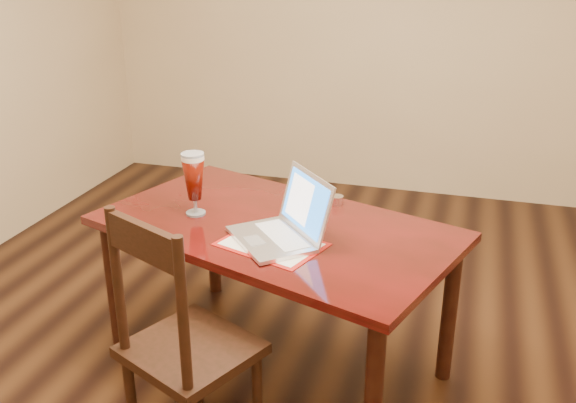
% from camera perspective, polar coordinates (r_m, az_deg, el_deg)
% --- Properties ---
extents(ground, '(5.00, 5.00, 0.00)m').
position_cam_1_polar(ground, '(3.00, 1.44, -15.34)').
color(ground, black).
rests_on(ground, ground).
extents(dining_table, '(1.69, 1.28, 0.99)m').
position_cam_1_polar(dining_table, '(2.76, -1.33, -3.42)').
color(dining_table, '#510B0A').
rests_on(dining_table, ground).
extents(dining_chair, '(0.56, 0.55, 1.01)m').
position_cam_1_polar(dining_chair, '(2.39, -9.31, -12.58)').
color(dining_chair, black).
rests_on(dining_chair, ground).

